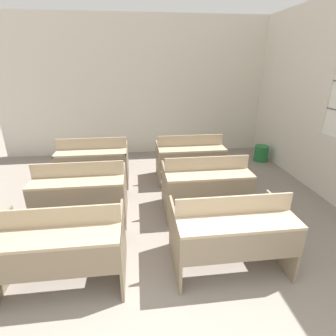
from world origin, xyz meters
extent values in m
cube|color=beige|center=(0.00, 5.57, 1.53)|extent=(6.16, 0.06, 3.07)
cube|color=beige|center=(3.05, 2.77, 0.51)|extent=(0.06, 5.54, 1.02)
cube|color=beige|center=(3.05, 4.34, 1.63)|extent=(0.06, 2.39, 1.22)
cube|color=#7B6C55|center=(-1.38, 1.49, 0.34)|extent=(0.03, 0.78, 0.68)
cube|color=#7B6C55|center=(-0.21, 1.49, 0.34)|extent=(0.03, 0.78, 0.68)
cube|color=tan|center=(-0.79, 1.26, 0.67)|extent=(1.20, 0.34, 0.03)
cube|color=#7B6C55|center=(-0.79, 1.10, 0.50)|extent=(1.14, 0.02, 0.31)
cube|color=tan|center=(-0.79, 1.42, 0.78)|extent=(1.20, 0.02, 0.20)
cube|color=tan|center=(-0.79, 1.71, 0.42)|extent=(1.20, 0.33, 0.03)
cube|color=#7B6C55|center=(-0.79, 1.71, 0.15)|extent=(1.14, 0.04, 0.04)
cube|color=#83745D|center=(0.34, 1.50, 0.34)|extent=(0.03, 0.78, 0.68)
cube|color=#83745D|center=(1.51, 1.50, 0.34)|extent=(0.03, 0.78, 0.68)
cube|color=tan|center=(0.93, 1.28, 0.67)|extent=(1.20, 0.34, 0.03)
cube|color=#83745D|center=(0.93, 1.12, 0.50)|extent=(1.14, 0.02, 0.31)
cube|color=tan|center=(0.93, 1.43, 0.78)|extent=(1.20, 0.02, 0.20)
cube|color=tan|center=(0.93, 1.73, 0.42)|extent=(1.20, 0.33, 0.03)
cube|color=#83745D|center=(0.93, 1.73, 0.15)|extent=(1.14, 0.04, 0.04)
cube|color=#81725B|center=(-1.39, 2.64, 0.34)|extent=(0.03, 0.78, 0.68)
cube|color=#81725B|center=(-0.22, 2.64, 0.34)|extent=(0.03, 0.78, 0.68)
cube|color=tan|center=(-0.81, 2.42, 0.67)|extent=(1.20, 0.34, 0.03)
cube|color=#81725B|center=(-0.81, 2.26, 0.50)|extent=(1.14, 0.02, 0.31)
cube|color=tan|center=(-0.81, 2.58, 0.78)|extent=(1.20, 0.02, 0.20)
cube|color=tan|center=(-0.81, 2.87, 0.42)|extent=(1.20, 0.33, 0.03)
cube|color=#81725B|center=(-0.81, 2.87, 0.15)|extent=(1.14, 0.04, 0.04)
cube|color=#82725B|center=(0.36, 2.65, 0.34)|extent=(0.03, 0.78, 0.68)
cube|color=#82725B|center=(1.54, 2.65, 0.34)|extent=(0.03, 0.78, 0.68)
cube|color=tan|center=(0.95, 2.43, 0.67)|extent=(1.20, 0.34, 0.03)
cube|color=#82725B|center=(0.95, 2.27, 0.50)|extent=(1.14, 0.02, 0.31)
cube|color=tan|center=(0.95, 2.59, 0.78)|extent=(1.20, 0.02, 0.20)
cube|color=tan|center=(0.95, 2.88, 0.42)|extent=(1.20, 0.33, 0.03)
cube|color=#82725B|center=(0.95, 2.88, 0.15)|extent=(1.14, 0.04, 0.04)
cube|color=#83735C|center=(-1.39, 3.83, 0.34)|extent=(0.03, 0.78, 0.68)
cube|color=#83735C|center=(-0.21, 3.83, 0.34)|extent=(0.03, 0.78, 0.68)
cube|color=tan|center=(-0.80, 3.61, 0.67)|extent=(1.20, 0.34, 0.03)
cube|color=#83735C|center=(-0.80, 3.45, 0.50)|extent=(1.14, 0.02, 0.31)
cube|color=tan|center=(-0.80, 3.77, 0.78)|extent=(1.20, 0.02, 0.20)
cube|color=tan|center=(-0.80, 4.06, 0.42)|extent=(1.20, 0.33, 0.03)
cube|color=#83735C|center=(-0.80, 4.06, 0.15)|extent=(1.14, 0.04, 0.04)
cube|color=#7F7059|center=(0.36, 3.82, 0.34)|extent=(0.03, 0.78, 0.68)
cube|color=#7F7059|center=(1.54, 3.82, 0.34)|extent=(0.03, 0.78, 0.68)
cube|color=tan|center=(0.95, 3.59, 0.67)|extent=(1.20, 0.34, 0.03)
cube|color=#7F7059|center=(0.95, 3.43, 0.50)|extent=(1.14, 0.02, 0.31)
cube|color=tan|center=(0.95, 3.75, 0.78)|extent=(1.20, 0.02, 0.20)
cube|color=tan|center=(0.95, 4.04, 0.42)|extent=(1.20, 0.33, 0.03)
cube|color=#7F7059|center=(0.95, 4.04, 0.15)|extent=(1.14, 0.04, 0.04)
cylinder|color=#1E6B33|center=(2.77, 4.58, 0.18)|extent=(0.30, 0.30, 0.35)
camera|label=1|loc=(-0.01, -0.75, 2.10)|focal=28.00mm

